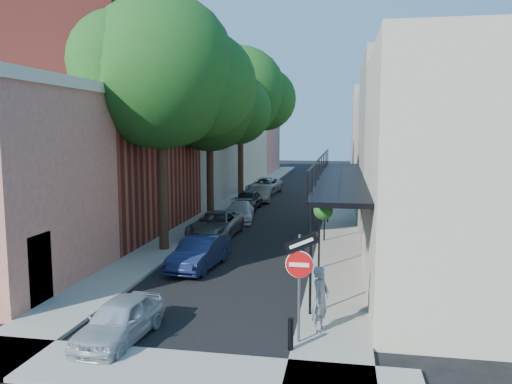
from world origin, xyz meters
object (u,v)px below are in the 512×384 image
at_px(parked_car_a, 120,320).
at_px(parked_car_d, 240,212).
at_px(bollard, 291,334).
at_px(parked_car_b, 199,253).
at_px(oak_near, 172,75).
at_px(parked_car_c, 216,225).
at_px(oak_mid, 217,104).
at_px(parked_car_g, 264,186).
at_px(pedestrian, 320,299).
at_px(parked_car_f, 262,194).
at_px(parked_car_e, 248,200).
at_px(oak_far, 247,94).
at_px(sign_post, 300,269).

relative_size(parked_car_a, parked_car_d, 0.82).
relative_size(bollard, parked_car_a, 0.24).
bearing_deg(parked_car_b, bollard, -51.78).
distance_m(oak_near, parked_car_d, 10.73).
distance_m(oak_near, parked_car_c, 7.93).
distance_m(bollard, parked_car_d, 18.20).
height_order(oak_mid, parked_car_g, oak_mid).
relative_size(oak_near, pedestrian, 6.47).
bearing_deg(parked_car_b, parked_car_d, 99.34).
distance_m(parked_car_b, parked_car_f, 19.03).
bearing_deg(parked_car_b, pedestrian, -42.41).
xyz_separation_m(parked_car_d, parked_car_e, (-0.38, 4.41, 0.09)).
bearing_deg(parked_car_g, bollard, -73.39).
xyz_separation_m(oak_far, parked_car_c, (1.09, -13.93, -7.60)).
relative_size(parked_car_a, parked_car_f, 0.89).
bearing_deg(pedestrian, parked_car_b, 65.54).
relative_size(oak_near, parked_car_d, 2.83).
bearing_deg(parked_car_f, pedestrian, -84.31).
height_order(sign_post, oak_near, oak_near).
bearing_deg(parked_car_c, pedestrian, -62.17).
bearing_deg(oak_far, parked_car_c, -85.51).
bearing_deg(parked_car_f, oak_near, -101.93).
relative_size(oak_near, parked_car_a, 3.45).
bearing_deg(pedestrian, oak_mid, 47.42).
distance_m(oak_near, oak_mid, 8.01).
distance_m(parked_car_b, parked_car_d, 10.49).
distance_m(parked_car_b, parked_car_g, 23.71).
height_order(parked_car_b, parked_car_d, parked_car_b).
bearing_deg(parked_car_d, parked_car_a, -96.29).
distance_m(sign_post, parked_car_e, 22.18).
xyz_separation_m(bollard, parked_car_c, (-5.26, 12.84, 0.13)).
height_order(oak_far, parked_car_a, oak_far).
bearing_deg(parked_car_d, oak_mid, 163.17).
height_order(parked_car_b, parked_car_g, parked_car_g).
distance_m(oak_mid, parked_car_c, 8.14).
xyz_separation_m(oak_far, parked_car_d, (1.38, -9.26, -7.67)).
height_order(oak_far, parked_car_e, oak_far).
bearing_deg(parked_car_e, bollard, -76.06).
bearing_deg(oak_mid, parked_car_c, -76.69).
distance_m(oak_mid, parked_car_d, 6.63).
bearing_deg(pedestrian, parked_car_g, 36.14).
relative_size(sign_post, parked_car_a, 0.90).
bearing_deg(oak_mid, parked_car_a, -83.74).
bearing_deg(sign_post, parked_car_a, -174.53).
distance_m(sign_post, parked_car_b, 8.11).
relative_size(sign_post, parked_car_g, 0.60).
height_order(bollard, parked_car_a, parked_car_a).
bearing_deg(sign_post, parked_car_g, 100.78).
bearing_deg(parked_car_a, parked_car_e, 95.98).
distance_m(bollard, parked_car_g, 31.22).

